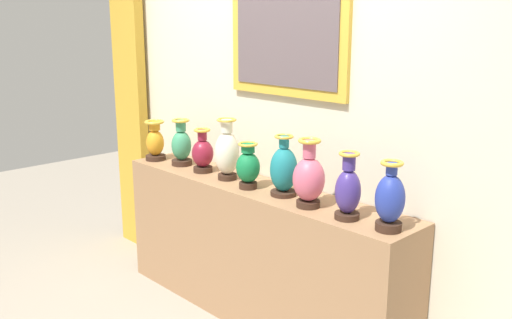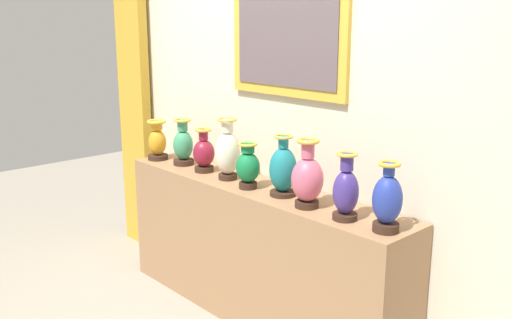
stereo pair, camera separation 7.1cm
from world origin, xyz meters
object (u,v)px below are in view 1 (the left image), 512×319
object	(u,v)px
vase_teal	(284,170)
vase_indigo	(348,190)
vase_jade	(181,145)
vase_ivory	(227,152)
vase_burgundy	(203,153)
vase_cobalt	(390,200)
vase_emerald	(248,167)
vase_rose	(309,178)
vase_amber	(155,142)

from	to	relation	value
vase_teal	vase_indigo	distance (m)	0.51
vase_jade	vase_teal	size ratio (longest dim) A/B	0.91
vase_ivory	vase_indigo	xyz separation A→B (m)	(1.00, -0.04, -0.03)
vase_burgundy	vase_cobalt	bearing A→B (deg)	-1.23
vase_jade	vase_cobalt	bearing A→B (deg)	-1.39
vase_emerald	vase_rose	distance (m)	0.49
vase_jade	vase_emerald	bearing A→B (deg)	-4.00
vase_amber	vase_teal	distance (m)	1.26
vase_emerald	vase_cobalt	distance (m)	1.00
vase_amber	vase_ivory	distance (m)	0.77
vase_ivory	vase_teal	xyz separation A→B (m)	(0.49, 0.01, -0.02)
vase_amber	vase_ivory	xyz separation A→B (m)	(0.77, 0.04, 0.04)
vase_ivory	vase_emerald	size ratio (longest dim) A/B	1.39
vase_emerald	vase_rose	bearing A→B (deg)	-0.11
vase_amber	vase_cobalt	size ratio (longest dim) A/B	0.83
vase_emerald	vase_cobalt	xyz separation A→B (m)	(1.00, 0.01, 0.02)
vase_amber	vase_jade	distance (m)	0.26
vase_ivory	vase_burgundy	bearing A→B (deg)	179.69
vase_amber	vase_jade	bearing A→B (deg)	11.01
vase_indigo	vase_cobalt	distance (m)	0.25
vase_burgundy	vase_teal	distance (m)	0.75
vase_amber	vase_rose	xyz separation A→B (m)	(1.50, -0.00, 0.03)
vase_ivory	vase_indigo	world-z (taller)	vase_ivory
vase_rose	vase_indigo	xyz separation A→B (m)	(0.27, -0.00, -0.01)
vase_emerald	vase_indigo	size ratio (longest dim) A/B	0.80
vase_ivory	vase_teal	world-z (taller)	vase_ivory
vase_amber	vase_burgundy	world-z (taller)	vase_burgundy
vase_cobalt	vase_emerald	bearing A→B (deg)	-179.42
vase_jade	vase_emerald	distance (m)	0.76
vase_emerald	vase_indigo	world-z (taller)	vase_indigo
vase_amber	vase_rose	size ratio (longest dim) A/B	0.76
vase_rose	vase_emerald	bearing A→B (deg)	179.89
vase_jade	vase_rose	xyz separation A→B (m)	(1.24, -0.05, 0.02)
vase_emerald	vase_teal	bearing A→B (deg)	12.35
vase_indigo	vase_cobalt	xyz separation A→B (m)	(0.25, 0.01, 0.00)
vase_amber	vase_ivory	size ratio (longest dim) A/B	0.74
vase_burgundy	vase_emerald	bearing A→B (deg)	-4.83
vase_amber	vase_rose	world-z (taller)	vase_rose
vase_rose	vase_indigo	size ratio (longest dim) A/B	1.08
vase_burgundy	vase_ivory	xyz separation A→B (m)	(0.25, -0.00, 0.05)
vase_jade	vase_teal	xyz separation A→B (m)	(1.00, 0.00, 0.01)
vase_rose	vase_ivory	bearing A→B (deg)	176.73
vase_ivory	vase_cobalt	xyz separation A→B (m)	(1.25, -0.03, -0.02)
vase_burgundy	vase_rose	world-z (taller)	vase_rose
vase_emerald	vase_rose	xyz separation A→B (m)	(0.49, -0.00, 0.03)
vase_indigo	vase_jade	bearing A→B (deg)	177.92
vase_amber	vase_teal	size ratio (longest dim) A/B	0.81
vase_jade	vase_indigo	xyz separation A→B (m)	(1.51, -0.05, 0.01)
vase_jade	vase_burgundy	distance (m)	0.25
vase_amber	vase_emerald	bearing A→B (deg)	-0.17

